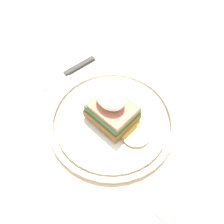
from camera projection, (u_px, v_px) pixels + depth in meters
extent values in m
plane|color=#B2ADA3|center=(117.00, 187.00, 1.09)|extent=(6.00, 6.00, 0.00)
cube|color=#C6B28E|center=(123.00, 103.00, 0.49)|extent=(1.01, 0.68, 0.03)
cylinder|color=#C6B28E|center=(90.00, 62.00, 1.07)|extent=(0.06, 0.06, 0.71)
cylinder|color=silver|center=(112.00, 120.00, 0.44)|extent=(0.22, 0.22, 0.01)
torus|color=white|center=(112.00, 119.00, 0.43)|extent=(0.25, 0.25, 0.01)
cube|color=brown|center=(112.00, 115.00, 0.42)|extent=(0.09, 0.07, 0.02)
cube|color=#38703D|center=(112.00, 109.00, 0.41)|extent=(0.08, 0.07, 0.01)
cube|color=#AD664C|center=(113.00, 108.00, 0.39)|extent=(0.08, 0.06, 0.01)
ellipsoid|color=white|center=(111.00, 98.00, 0.38)|extent=(0.06, 0.05, 0.03)
cylinder|color=#E5C656|center=(136.00, 133.00, 0.41)|extent=(0.06, 0.06, 0.00)
cube|color=silver|center=(195.00, 176.00, 0.38)|extent=(0.02, 0.12, 0.00)
cube|color=silver|center=(166.00, 209.00, 0.35)|extent=(0.02, 0.04, 0.00)
cube|color=#2D2D2D|center=(78.00, 67.00, 0.52)|extent=(0.02, 0.08, 0.01)
cube|color=silver|center=(45.00, 86.00, 0.49)|extent=(0.03, 0.12, 0.00)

